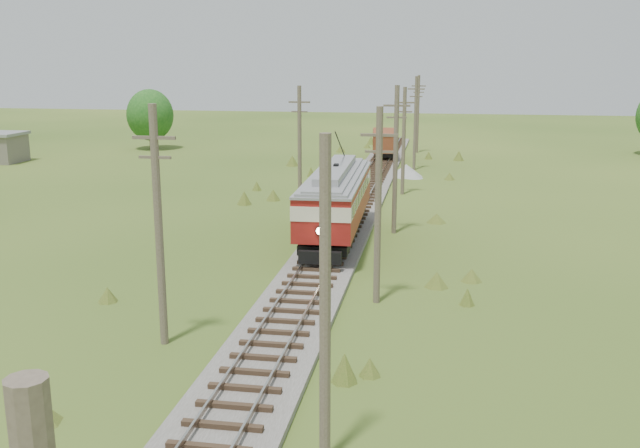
# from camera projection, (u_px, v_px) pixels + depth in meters

# --- Properties ---
(railbed_main) EXTENTS (3.60, 96.00, 0.57)m
(railbed_main) POSITION_uv_depth(u_px,v_px,m) (349.00, 218.00, 47.43)
(railbed_main) COLOR #605B54
(railbed_main) RESTS_ON ground
(streetcar) EXTENTS (3.40, 13.22, 6.01)m
(streetcar) POSITION_uv_depth(u_px,v_px,m) (336.00, 196.00, 41.14)
(streetcar) COLOR black
(streetcar) RESTS_ON ground
(gondola) EXTENTS (3.15, 7.71, 2.49)m
(gondola) POSITION_uv_depth(u_px,v_px,m) (385.00, 142.00, 75.41)
(gondola) COLOR black
(gondola) RESTS_ON ground
(gravel_pile) EXTENTS (3.09, 3.28, 1.12)m
(gravel_pile) POSITION_uv_depth(u_px,v_px,m) (407.00, 171.00, 64.84)
(gravel_pile) COLOR gray
(gravel_pile) RESTS_ON ground
(utility_pole_r_1) EXTENTS (0.30, 0.30, 8.80)m
(utility_pole_r_1) POSITION_uv_depth(u_px,v_px,m) (325.00, 306.00, 18.12)
(utility_pole_r_1) COLOR brown
(utility_pole_r_1) RESTS_ON ground
(utility_pole_r_2) EXTENTS (1.60, 0.30, 8.60)m
(utility_pole_r_2) POSITION_uv_depth(u_px,v_px,m) (378.00, 205.00, 30.57)
(utility_pole_r_2) COLOR brown
(utility_pole_r_2) RESTS_ON ground
(utility_pole_r_3) EXTENTS (1.60, 0.30, 9.00)m
(utility_pole_r_3) POSITION_uv_depth(u_px,v_px,m) (396.00, 159.00, 43.02)
(utility_pole_r_3) COLOR brown
(utility_pole_r_3) RESTS_ON ground
(utility_pole_r_4) EXTENTS (1.60, 0.30, 8.40)m
(utility_pole_r_4) POSITION_uv_depth(u_px,v_px,m) (404.00, 140.00, 55.60)
(utility_pole_r_4) COLOR brown
(utility_pole_r_4) RESTS_ON ground
(utility_pole_r_5) EXTENTS (1.60, 0.30, 8.90)m
(utility_pole_r_5) POSITION_uv_depth(u_px,v_px,m) (415.00, 122.00, 67.96)
(utility_pole_r_5) COLOR brown
(utility_pole_r_5) RESTS_ON ground
(utility_pole_r_6) EXTENTS (1.60, 0.30, 8.70)m
(utility_pole_r_6) POSITION_uv_depth(u_px,v_px,m) (418.00, 113.00, 80.50)
(utility_pole_r_6) COLOR brown
(utility_pole_r_6) RESTS_ON ground
(utility_pole_l_a) EXTENTS (1.60, 0.30, 9.00)m
(utility_pole_l_a) POSITION_uv_depth(u_px,v_px,m) (159.00, 225.00, 25.98)
(utility_pole_l_a) COLOR brown
(utility_pole_l_a) RESTS_ON ground
(utility_pole_l_b) EXTENTS (1.60, 0.30, 8.60)m
(utility_pole_l_b) POSITION_uv_depth(u_px,v_px,m) (300.00, 143.00, 52.96)
(utility_pole_l_b) COLOR brown
(utility_pole_l_b) RESTS_ON ground
(tree_mid_a) EXTENTS (5.46, 5.46, 7.03)m
(tree_mid_a) POSITION_uv_depth(u_px,v_px,m) (150.00, 115.00, 83.75)
(tree_mid_a) COLOR #38281C
(tree_mid_a) RESTS_ON ground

